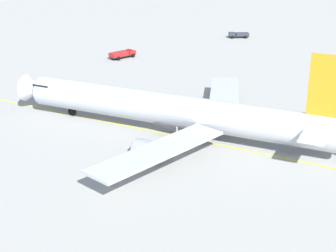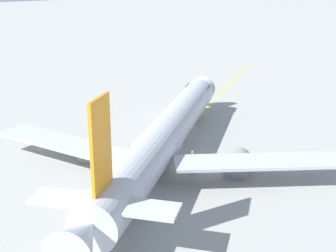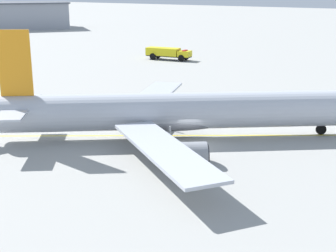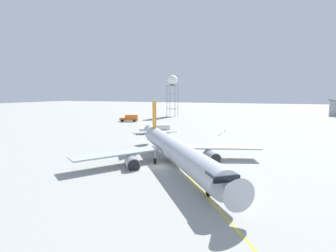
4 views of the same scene
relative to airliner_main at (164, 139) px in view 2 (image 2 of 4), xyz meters
name	(u,v)px [view 2 (image 2 of 4)]	position (x,y,z in m)	size (l,w,h in m)	color
ground_plane	(191,164)	(2.13, -1.83, -2.71)	(600.00, 600.00, 0.00)	#9E9E99
airliner_main	(164,139)	(0.00, 0.00, 0.00)	(37.92, 31.08, 11.77)	#B2B7C1
taxiway_centreline	(140,182)	(-4.54, -2.00, -2.71)	(106.47, 68.62, 0.01)	yellow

